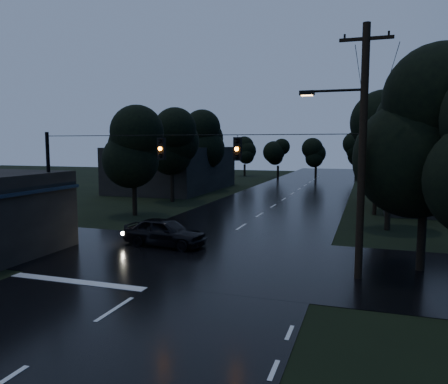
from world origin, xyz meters
The scene contains 16 objects.
main_road centered at (0.00, 30.00, 0.00)m, with size 12.00×120.00×0.02m, color black.
cross_street centered at (0.00, 12.00, 0.00)m, with size 60.00×9.00×0.02m, color black.
building_far_right centered at (14.00, 34.00, 2.20)m, with size 10.00×14.00×4.40m, color black.
building_far_left centered at (-14.00, 40.00, 2.50)m, with size 10.00×16.00×5.00m, color black.
utility_pole_main centered at (7.41, 11.00, 5.26)m, with size 3.50×0.30×10.00m.
utility_pole_far centered at (8.30, 28.00, 3.88)m, with size 2.00×0.30×7.50m.
anchor_pole_left centered at (-7.50, 11.00, 3.00)m, with size 0.18×0.18×6.00m, color black.
span_signals centered at (0.56, 10.99, 5.24)m, with size 15.00×0.37×1.12m.
tree_corner_near centered at (10.00, 13.00, 5.99)m, with size 4.48×4.48×9.44m.
tree_left_a centered at (-9.00, 22.00, 5.24)m, with size 3.92×3.92×8.26m.
tree_left_b centered at (-9.60, 30.00, 5.62)m, with size 4.20×4.20×8.85m.
tree_left_c centered at (-10.20, 40.00, 5.99)m, with size 4.48×4.48×9.44m.
tree_right_a centered at (9.00, 22.00, 5.62)m, with size 4.20×4.20×8.85m.
tree_right_b centered at (9.60, 30.00, 5.99)m, with size 4.48×4.48×9.44m.
tree_right_c centered at (10.20, 40.00, 6.37)m, with size 4.76×4.76×10.03m.
car centered at (-2.39, 13.64, 0.76)m, with size 1.80×4.47×1.52m, color black.
Camera 1 is at (7.74, -6.98, 5.42)m, focal length 35.00 mm.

